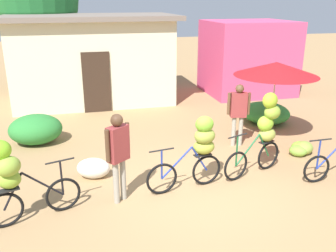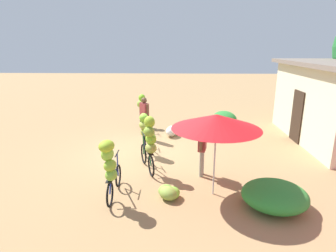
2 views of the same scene
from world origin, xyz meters
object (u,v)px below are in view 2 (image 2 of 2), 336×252
object	(u,v)px
market_umbrella	(216,122)
produce_sack	(172,131)
bicycle_near_pile	(145,130)
person_vendor	(144,114)
bicycle_leftmost	(142,108)
bicycle_by_shop	(110,165)
person_bystander	(202,143)
bicycle_center_loaded	(149,141)
banana_pile_on_ground	(169,192)

from	to	relation	value
market_umbrella	produce_sack	size ratio (longest dim) A/B	3.08
produce_sack	market_umbrella	bearing A→B (deg)	13.65
bicycle_near_pile	person_vendor	xyz separation A→B (m)	(-1.60, -0.19, 0.19)
bicycle_leftmost	bicycle_near_pile	bearing A→B (deg)	8.43
produce_sack	bicycle_near_pile	bearing A→B (deg)	-23.60
bicycle_near_pile	bicycle_by_shop	bearing A→B (deg)	-7.91
bicycle_leftmost	bicycle_by_shop	size ratio (longest dim) A/B	0.96
produce_sack	person_bystander	size ratio (longest dim) A/B	0.43
produce_sack	person_bystander	world-z (taller)	person_bystander
produce_sack	bicycle_center_loaded	bearing A→B (deg)	-8.89
banana_pile_on_ground	person_vendor	xyz separation A→B (m)	(-4.58, -1.11, 0.90)
bicycle_near_pile	bicycle_by_shop	distance (m)	3.23
person_bystander	banana_pile_on_ground	bearing A→B (deg)	-34.80
market_umbrella	person_bystander	distance (m)	1.44
bicycle_near_pile	bicycle_leftmost	bearing A→B (deg)	-171.57
market_umbrella	bicycle_by_shop	world-z (taller)	market_umbrella
market_umbrella	produce_sack	distance (m)	5.20
banana_pile_on_ground	produce_sack	distance (m)	5.01
bicycle_leftmost	bicycle_center_loaded	xyz separation A→B (m)	(4.92, 0.82, 0.11)
person_vendor	bicycle_by_shop	bearing A→B (deg)	-3.06
person_vendor	person_bystander	world-z (taller)	person_vendor
bicycle_center_loaded	produce_sack	size ratio (longest dim) A/B	2.52
bicycle_center_loaded	banana_pile_on_ground	size ratio (longest dim) A/B	2.20
bicycle_near_pile	bicycle_center_loaded	xyz separation A→B (m)	(1.58, 0.32, 0.14)
bicycle_center_loaded	person_bystander	xyz separation A→B (m)	(0.08, 1.51, -0.02)
bicycle_leftmost	banana_pile_on_ground	distance (m)	6.52
bicycle_near_pile	person_bystander	size ratio (longest dim) A/B	1.00
market_umbrella	person_bystander	xyz separation A→B (m)	(-1.08, -0.21, -0.93)
bicycle_near_pile	bicycle_by_shop	xyz separation A→B (m)	(3.20, -0.44, 0.10)
bicycle_by_shop	banana_pile_on_ground	distance (m)	1.61
bicycle_near_pile	person_bystander	bearing A→B (deg)	47.84
bicycle_leftmost	person_bystander	xyz separation A→B (m)	(5.01, 2.33, 0.09)
bicycle_center_loaded	bicycle_by_shop	xyz separation A→B (m)	(1.62, -0.77, -0.04)
bicycle_near_pile	produce_sack	distance (m)	2.31
person_bystander	bicycle_center_loaded	bearing A→B (deg)	-93.14
bicycle_center_loaded	banana_pile_on_ground	xyz separation A→B (m)	(1.40, 0.60, -0.85)
bicycle_leftmost	person_vendor	distance (m)	1.77
market_umbrella	bicycle_near_pile	distance (m)	3.58
bicycle_by_shop	person_bystander	distance (m)	2.75
bicycle_by_shop	produce_sack	bearing A→B (deg)	165.71
bicycle_leftmost	bicycle_center_loaded	distance (m)	4.99
bicycle_center_loaded	produce_sack	bearing A→B (deg)	171.11
banana_pile_on_ground	person_bystander	bearing A→B (deg)	145.20
produce_sack	bicycle_leftmost	bearing A→B (deg)	-133.39
market_umbrella	bicycle_near_pile	bearing A→B (deg)	-143.23
market_umbrella	bicycle_leftmost	bearing A→B (deg)	-157.31
person_bystander	produce_sack	bearing A→B (deg)	-165.60
person_bystander	bicycle_leftmost	bearing A→B (deg)	-155.01
bicycle_leftmost	banana_pile_on_ground	bearing A→B (deg)	12.66
market_umbrella	person_vendor	distance (m)	4.96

